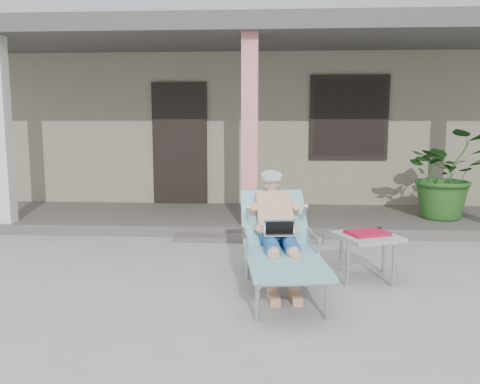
{
  "coord_description": "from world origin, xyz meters",
  "views": [
    {
      "loc": [
        0.31,
        -4.81,
        1.64
      ],
      "look_at": [
        -0.03,
        0.6,
        0.85
      ],
      "focal_mm": 38.0,
      "sensor_mm": 36.0,
      "label": 1
    }
  ],
  "objects": [
    {
      "name": "ground",
      "position": [
        0.0,
        0.0,
        0.0
      ],
      "size": [
        60.0,
        60.0,
        0.0
      ],
      "primitive_type": "plane",
      "color": "#9E9E99",
      "rests_on": "ground"
    },
    {
      "name": "house",
      "position": [
        0.0,
        6.5,
        1.67
      ],
      "size": [
        10.4,
        5.4,
        3.3
      ],
      "color": "gray",
      "rests_on": "ground"
    },
    {
      "name": "porch_deck",
      "position": [
        0.0,
        3.0,
        0.07
      ],
      "size": [
        10.0,
        2.0,
        0.15
      ],
      "primitive_type": "cube",
      "color": "#605B56",
      "rests_on": "ground"
    },
    {
      "name": "porch_overhang",
      "position": [
        0.0,
        2.95,
        2.79
      ],
      "size": [
        10.0,
        2.3,
        2.85
      ],
      "color": "silver",
      "rests_on": "porch_deck"
    },
    {
      "name": "porch_step",
      "position": [
        0.0,
        1.85,
        0.04
      ],
      "size": [
        2.0,
        0.3,
        0.07
      ],
      "primitive_type": "cube",
      "color": "#605B56",
      "rests_on": "ground"
    },
    {
      "name": "lounger",
      "position": [
        0.38,
        0.02,
        0.71
      ],
      "size": [
        0.87,
        1.83,
        1.16
      ],
      "rotation": [
        0.0,
        0.0,
        0.12
      ],
      "color": "#B7B7BC",
      "rests_on": "ground"
    },
    {
      "name": "side_table",
      "position": [
        1.28,
        0.3,
        0.42
      ],
      "size": [
        0.74,
        0.74,
        0.5
      ],
      "rotation": [
        0.0,
        0.0,
        0.41
      ],
      "color": "#A1A19C",
      "rests_on": "ground"
    },
    {
      "name": "potted_palm",
      "position": [
        2.9,
        2.9,
        0.82
      ],
      "size": [
        1.27,
        1.12,
        1.34
      ],
      "primitive_type": "imported",
      "rotation": [
        0.0,
        0.0,
        0.06
      ],
      "color": "#26591E",
      "rests_on": "porch_deck"
    }
  ]
}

